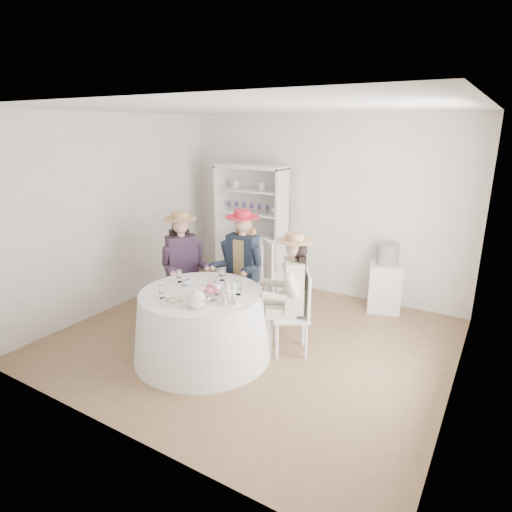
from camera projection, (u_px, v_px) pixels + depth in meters
The scene contains 23 objects.
ground at pixel (252, 340), 5.26m from camera, with size 4.50×4.50×0.00m, color brown.
ceiling at pixel (251, 108), 4.48m from camera, with size 4.50×4.50×0.00m, color white.
wall_back at pixel (320, 206), 6.51m from camera, with size 4.50×4.50×0.00m, color silver.
wall_front at pixel (113, 287), 3.23m from camera, with size 4.50×4.50×0.00m, color silver.
wall_left at pixel (115, 213), 5.98m from camera, with size 4.50×4.50×0.00m, color silver.
wall_right at pixel (469, 265), 3.75m from camera, with size 4.50×4.50×0.00m, color silver.
tea_table at pixel (202, 324), 4.80m from camera, with size 1.55×1.55×0.78m.
hutch at pixel (252, 243), 6.94m from camera, with size 1.20×0.54×1.95m.
side_table at pixel (385, 287), 6.04m from camera, with size 0.44×0.44×0.68m, color silver.
hatbox at pixel (388, 254), 5.90m from camera, with size 0.30×0.30×0.30m, color black.
guest_left at pixel (183, 261), 5.56m from camera, with size 0.63×0.59×1.48m.
guest_mid at pixel (242, 260), 5.53m from camera, with size 0.55×0.57×1.51m.
guest_right at pixel (291, 287), 4.75m from camera, with size 0.61×0.56×1.42m.
spare_chair at pixel (275, 272), 6.05m from camera, with size 0.58×0.58×1.00m.
teacup_a at pixel (186, 283), 4.85m from camera, with size 0.09×0.09×0.07m, color white.
teacup_b at pixel (216, 281), 4.93m from camera, with size 0.07×0.07×0.07m, color white.
teacup_c at pixel (229, 290), 4.65m from camera, with size 0.08×0.08×0.06m, color white.
flower_bowl at pixel (212, 295), 4.51m from camera, with size 0.23×0.23×0.06m, color white.
flower_arrangement at pixel (209, 289), 4.50m from camera, with size 0.20×0.21×0.08m.
table_teapot at pixel (197, 300), 4.26m from camera, with size 0.27×0.19×0.20m.
sandwich_plate at pixel (175, 300), 4.41m from camera, with size 0.28×0.28×0.06m.
cupcake_stand at pixel (229, 296), 4.36m from camera, with size 0.23×0.23×0.22m.
stemware_set at pixel (201, 285), 4.66m from camera, with size 0.88×0.85×0.15m.
Camera 1 is at (2.49, -4.03, 2.51)m, focal length 30.00 mm.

